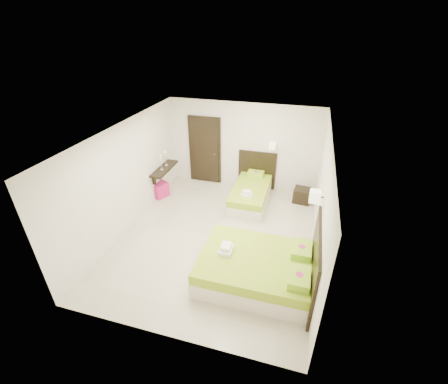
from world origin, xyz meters
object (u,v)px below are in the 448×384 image
(bed_double, at_px, (260,268))
(ottoman, at_px, (159,189))
(nightstand, at_px, (302,195))
(bed_single, at_px, (251,192))

(bed_double, relative_size, ottoman, 5.12)
(nightstand, bearing_deg, bed_single, -160.19)
(bed_double, xyz_separation_m, ottoman, (-3.44, 2.51, -0.11))
(bed_double, bearing_deg, nightstand, 78.92)
(bed_single, bearing_deg, nightstand, 13.59)
(bed_single, xyz_separation_m, ottoman, (-2.67, -0.47, -0.07))
(bed_double, bearing_deg, ottoman, 143.95)
(nightstand, bearing_deg, ottoman, -162.59)
(bed_single, relative_size, ottoman, 4.43)
(bed_double, relative_size, nightstand, 4.71)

